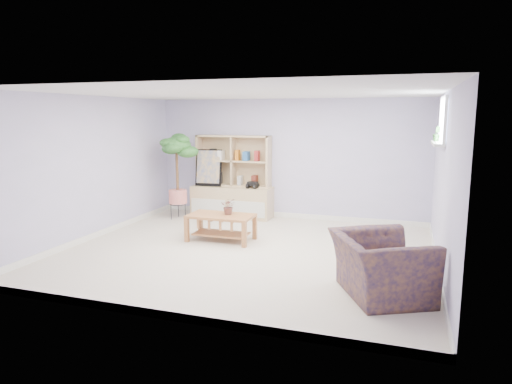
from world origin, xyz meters
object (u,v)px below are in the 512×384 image
(storage_unit, at_px, (232,177))
(armchair, at_px, (381,262))
(coffee_table, at_px, (221,228))
(floor_tree, at_px, (177,177))

(storage_unit, relative_size, armchair, 1.52)
(storage_unit, distance_m, coffee_table, 1.95)
(floor_tree, xyz_separation_m, armchair, (4.13, -2.85, -0.45))
(storage_unit, xyz_separation_m, floor_tree, (-0.97, -0.53, 0.03))
(floor_tree, bearing_deg, armchair, -34.62)
(storage_unit, bearing_deg, coffee_table, -74.31)
(storage_unit, distance_m, floor_tree, 1.10)
(storage_unit, bearing_deg, floor_tree, -151.53)
(floor_tree, distance_m, armchair, 5.04)
(floor_tree, bearing_deg, storage_unit, 28.47)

